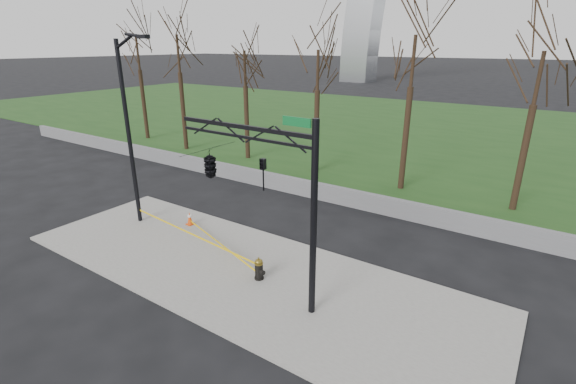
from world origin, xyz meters
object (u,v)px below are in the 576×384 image
Objects in this scene: fire_hydrant at (259,269)px; traffic_cone at (190,218)px; traffic_signal_mast at (227,167)px; street_light at (130,122)px.

fire_hydrant is 5.69m from traffic_cone.
traffic_cone is at bearing 154.46° from traffic_signal_mast.
fire_hydrant is 0.10× the size of street_light.
traffic_signal_mast is (6.62, -1.32, -0.55)m from street_light.
fire_hydrant is at bearing 32.23° from traffic_signal_mast.
street_light is (-7.41, 0.84, 4.22)m from fire_hydrant.
fire_hydrant is 0.14× the size of traffic_signal_mast.
traffic_signal_mast reaches higher than fire_hydrant.
street_light is at bearing -169.86° from fire_hydrant.
traffic_cone is at bearing 177.70° from fire_hydrant.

